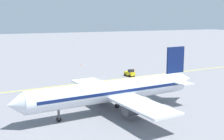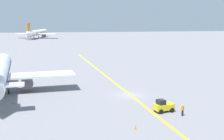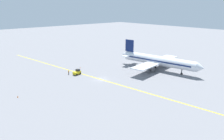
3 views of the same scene
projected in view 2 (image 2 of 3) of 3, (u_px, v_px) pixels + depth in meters
name	position (u px, v px, depth m)	size (l,w,h in m)	color
ground_plane	(131.00, 95.00, 56.87)	(400.00, 400.00, 0.00)	slate
apron_yellow_centreline	(131.00, 95.00, 56.87)	(0.40, 120.00, 0.01)	yellow
airplane_distant_taxiing	(37.00, 33.00, 188.32)	(25.54, 31.49, 9.54)	silver
baggage_tug_white	(163.00, 106.00, 47.12)	(3.29, 2.39, 2.11)	gold
ground_crew_worker	(183.00, 110.00, 45.24)	(0.53, 0.36, 1.68)	#23232D
traffic_cone_mid_apron	(13.00, 102.00, 51.26)	(0.32, 0.32, 0.55)	orange
traffic_cone_by_wingtip	(135.00, 127.00, 40.10)	(0.32, 0.32, 0.55)	orange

